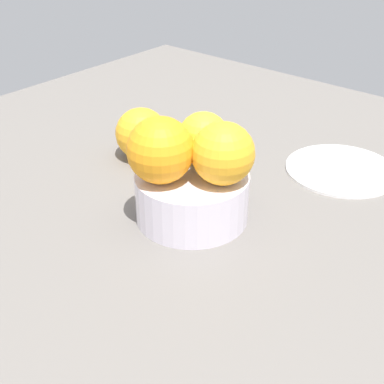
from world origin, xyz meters
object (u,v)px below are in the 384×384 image
orange_loose_0 (141,133)px  orange_in_bowl_1 (203,137)px  side_plate (341,168)px  fruit_bowl (192,197)px  orange_in_bowl_2 (160,150)px  orange_in_bowl_0 (223,153)px

orange_loose_0 → orange_in_bowl_1: bearing=74.7°
side_plate → orange_in_bowl_1: bearing=-27.0°
orange_loose_0 → side_plate: size_ratio=0.48×
fruit_bowl → orange_loose_0: 18.08cm
fruit_bowl → orange_in_bowl_1: size_ratio=2.18×
orange_in_bowl_2 → orange_loose_0: (-11.08, -14.41, -6.04)cm
orange_in_bowl_0 → orange_in_bowl_1: 5.70cm
orange_in_bowl_1 → side_plate: 23.33cm
fruit_bowl → side_plate: 24.60cm
orange_in_bowl_1 → orange_in_bowl_2: (6.96, -0.62, 0.72)cm
side_plate → orange_in_bowl_2: bearing=-21.7°
orange_in_bowl_1 → fruit_bowl: bearing=19.2°
fruit_bowl → orange_in_bowl_0: (-0.97, 3.74, 6.75)cm
fruit_bowl → orange_in_bowl_0: 7.78cm
orange_in_bowl_1 → orange_loose_0: size_ratio=0.83×
side_plate → orange_in_bowl_0: bearing=-12.3°
fruit_bowl → orange_in_bowl_2: (3.31, -1.89, 6.99)cm
orange_in_bowl_0 → orange_in_bowl_1: bearing=-118.1°
orange_loose_0 → side_plate: orange_loose_0 is taller
orange_in_bowl_2 → side_plate: size_ratio=0.49×
fruit_bowl → orange_in_bowl_0: bearing=104.5°
orange_in_bowl_2 → side_plate: (-26.25, 10.44, -9.44)cm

